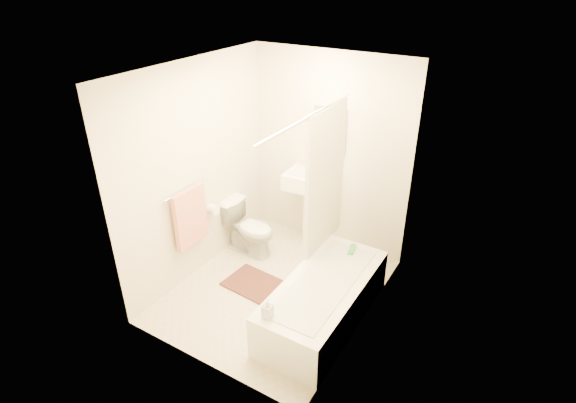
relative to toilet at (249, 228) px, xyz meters
The scene contains 17 objects.
floor 0.90m from the toilet, 34.67° to the right, with size 2.40×2.40×0.00m, color beige.
ceiling 2.24m from the toilet, 34.67° to the right, with size 2.40×2.40×0.00m, color white.
wall_back 1.33m from the toilet, 46.27° to the left, with size 2.00×0.02×2.40m, color beige.
wall_left 1.04m from the toilet, 122.91° to the right, with size 0.02×2.40×2.40m, color beige.
wall_right 1.96m from the toilet, 15.78° to the right, with size 0.02×2.40×2.40m, color beige.
mirror 1.53m from the toilet, 45.47° to the left, with size 0.40×0.03×0.55m, color white.
curtain_rod 1.98m from the toilet, 20.87° to the right, with size 0.03×0.03×1.70m, color silver.
shower_curtain 1.33m from the toilet, ahead, with size 0.04×0.80×1.55m, color silver.
towel_bar 1.10m from the toilet, 110.30° to the right, with size 0.02×0.02×0.60m, color silver.
towel 0.89m from the toilet, 108.19° to the right, with size 0.06×0.45×0.66m, color #CC7266.
toilet_paper 0.57m from the toilet, 123.76° to the right, with size 0.12×0.12×0.11m, color white.
toilet is the anchor object (origin of this frame).
sink 0.80m from the toilet, 48.95° to the left, with size 0.54×0.43×1.06m, color white, non-canonical shape.
bathtub 1.47m from the toilet, 24.46° to the right, with size 0.71×1.63×0.46m, color white, non-canonical shape.
bath_mat 0.75m from the toilet, 51.54° to the right, with size 0.62×0.47×0.02m, color #492A1E.
soap_bottle 1.73m from the toilet, 49.03° to the right, with size 0.08×0.09×0.18m, color white.
scrub_brush 1.35m from the toilet, ahead, with size 0.06×0.19×0.04m, color green.
Camera 1 is at (2.13, -3.29, 3.22)m, focal length 28.00 mm.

